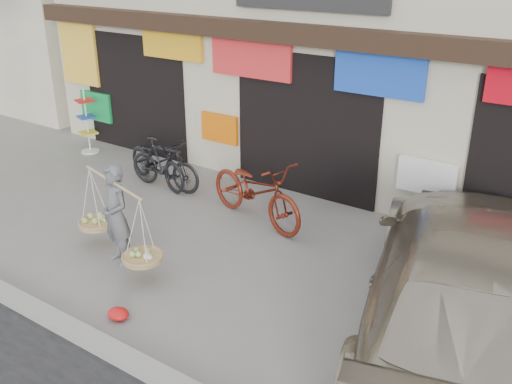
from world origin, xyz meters
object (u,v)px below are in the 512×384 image
Objects in this scene: display_rack at (88,127)px; suv at (478,285)px; bike_0 at (157,161)px; street_vendor at (116,219)px; bike_2 at (256,190)px; bike_1 at (164,164)px.

suv is at bearing -13.50° from display_rack.
suv is (6.71, -1.73, 0.39)m from bike_0.
street_vendor reaches higher than bike_2.
street_vendor reaches higher than bike_0.
street_vendor is at bearing -132.61° from bike_0.
bike_2 is at bearing -8.86° from display_rack.
bike_0 is (-1.73, 2.65, -0.22)m from street_vendor.
bike_2 is 4.33m from suv.
suv is 9.68m from display_rack.
display_rack is at bearing 159.48° from street_vendor.
bike_2 reaches higher than bike_0.
bike_1 is 1.12× the size of display_rack.
bike_0 is at bearing 98.17° from bike_2.
bike_2 is at bearing -34.17° from suv.
bike_0 is 0.85× the size of bike_2.
suv reaches higher than bike_2.
bike_2 is 5.39m from display_rack.
bike_2 is at bearing 84.30° from street_vendor.
street_vendor is at bearing -35.72° from display_rack.
display_rack is at bearing 76.03° from bike_1.
street_vendor is 5.06m from suv.
bike_1 is 6.63m from suv.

